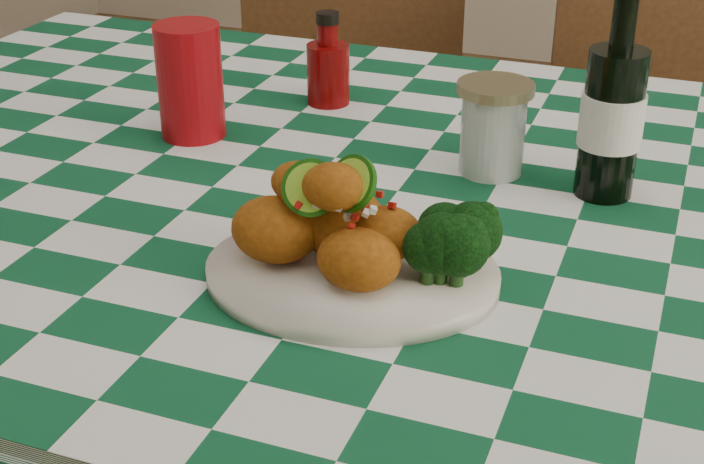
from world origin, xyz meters
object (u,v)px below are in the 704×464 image
at_px(red_tumbler, 190,81).
at_px(beer_bottle, 615,94).
at_px(wooden_chair_right, 653,242).
at_px(ketchup_bottle, 328,59).
at_px(fried_chicken_pile, 338,215).
at_px(mason_jar, 493,128).
at_px(plate, 352,274).
at_px(wooden_chair_left, 355,162).
at_px(dining_table, 391,457).

relative_size(red_tumbler, beer_bottle, 0.61).
distance_m(beer_bottle, wooden_chair_right, 0.76).
distance_m(ketchup_bottle, wooden_chair_right, 0.75).
distance_m(fried_chicken_pile, mason_jar, 0.31).
relative_size(ketchup_bottle, wooden_chair_right, 0.15).
bearing_deg(fried_chicken_pile, plate, 0.00).
height_order(fried_chicken_pile, mason_jar, fried_chicken_pile).
bearing_deg(mason_jar, red_tumbler, -176.85).
xyz_separation_m(red_tumbler, wooden_chair_left, (-0.01, 0.62, -0.37)).
bearing_deg(dining_table, fried_chicken_pile, -87.47).
bearing_deg(mason_jar, fried_chicken_pile, -104.24).
distance_m(red_tumbler, wooden_chair_right, 0.94).
relative_size(ketchup_bottle, wooden_chair_left, 0.13).
bearing_deg(beer_bottle, wooden_chair_right, 85.16).
distance_m(dining_table, fried_chicken_pile, 0.51).
height_order(plate, fried_chicken_pile, fried_chicken_pile).
bearing_deg(beer_bottle, wooden_chair_left, 130.92).
height_order(beer_bottle, wooden_chair_right, beer_bottle).
bearing_deg(beer_bottle, fried_chicken_pile, -126.26).
bearing_deg(fried_chicken_pile, beer_bottle, 53.74).
distance_m(plate, beer_bottle, 0.37).
relative_size(dining_table, red_tumbler, 11.37).
xyz_separation_m(fried_chicken_pile, ketchup_bottle, (-0.19, 0.45, -0.01)).
height_order(mason_jar, wooden_chair_right, mason_jar).
relative_size(red_tumbler, wooden_chair_left, 0.15).
xyz_separation_m(wooden_chair_left, wooden_chair_right, (0.58, -0.01, -0.06)).
bearing_deg(fried_chicken_pile, wooden_chair_left, 109.48).
relative_size(plate, red_tumbler, 1.94).
xyz_separation_m(ketchup_bottle, wooden_chair_right, (0.45, 0.43, -0.42)).
relative_size(mason_jar, wooden_chair_right, 0.13).
height_order(dining_table, wooden_chair_right, wooden_chair_right).
distance_m(fried_chicken_pile, beer_bottle, 0.36).
height_order(fried_chicken_pile, red_tumbler, red_tumbler).
xyz_separation_m(mason_jar, wooden_chair_left, (-0.39, 0.60, -0.35)).
xyz_separation_m(red_tumbler, ketchup_bottle, (0.12, 0.17, -0.01)).
xyz_separation_m(plate, wooden_chair_right, (0.25, 0.88, -0.36)).
relative_size(dining_table, plate, 5.87).
height_order(plate, ketchup_bottle, ketchup_bottle).
relative_size(red_tumbler, mason_jar, 1.32).
distance_m(dining_table, wooden_chair_left, 0.76).
bearing_deg(ketchup_bottle, plate, -65.60).
xyz_separation_m(fried_chicken_pile, red_tumbler, (-0.31, 0.28, 0.00)).
bearing_deg(wooden_chair_right, dining_table, -125.04).
xyz_separation_m(fried_chicken_pile, wooden_chair_left, (-0.32, 0.90, -0.36)).
height_order(dining_table, beer_bottle, beer_bottle).
relative_size(mason_jar, wooden_chair_left, 0.11).
xyz_separation_m(plate, wooden_chair_left, (-0.33, 0.90, -0.30)).
xyz_separation_m(beer_bottle, wooden_chair_left, (-0.53, 0.61, -0.41)).
distance_m(dining_table, plate, 0.45).
height_order(plate, wooden_chair_left, wooden_chair_left).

